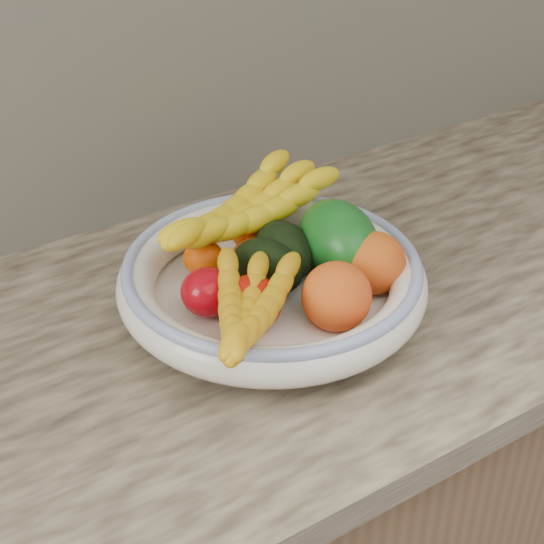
{
  "coord_description": "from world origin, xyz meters",
  "views": [
    {
      "loc": [
        -0.47,
        0.93,
        1.53
      ],
      "look_at": [
        0.0,
        1.66,
        0.96
      ],
      "focal_mm": 55.0,
      "sensor_mm": 36.0,
      "label": 1
    }
  ],
  "objects_px": {
    "fruit_bowl": "(272,280)",
    "banana_bunch_back": "(244,217)",
    "green_mango": "(338,240)",
    "banana_bunch_front": "(247,315)"
  },
  "relations": [
    {
      "from": "fruit_bowl",
      "to": "banana_bunch_back",
      "type": "relative_size",
      "value": 1.27
    },
    {
      "from": "green_mango",
      "to": "banana_bunch_back",
      "type": "height_order",
      "value": "green_mango"
    },
    {
      "from": "banana_bunch_back",
      "to": "banana_bunch_front",
      "type": "bearing_deg",
      "value": -137.53
    },
    {
      "from": "banana_bunch_front",
      "to": "fruit_bowl",
      "type": "bearing_deg",
      "value": -5.65
    },
    {
      "from": "banana_bunch_back",
      "to": "banana_bunch_front",
      "type": "relative_size",
      "value": 1.24
    },
    {
      "from": "banana_bunch_back",
      "to": "banana_bunch_front",
      "type": "xyz_separation_m",
      "value": [
        -0.11,
        -0.18,
        -0.01
      ]
    },
    {
      "from": "green_mango",
      "to": "banana_bunch_back",
      "type": "relative_size",
      "value": 0.45
    },
    {
      "from": "green_mango",
      "to": "banana_bunch_front",
      "type": "height_order",
      "value": "green_mango"
    },
    {
      "from": "green_mango",
      "to": "banana_bunch_back",
      "type": "distance_m",
      "value": 0.13
    },
    {
      "from": "fruit_bowl",
      "to": "banana_bunch_back",
      "type": "bearing_deg",
      "value": 79.56
    }
  ]
}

